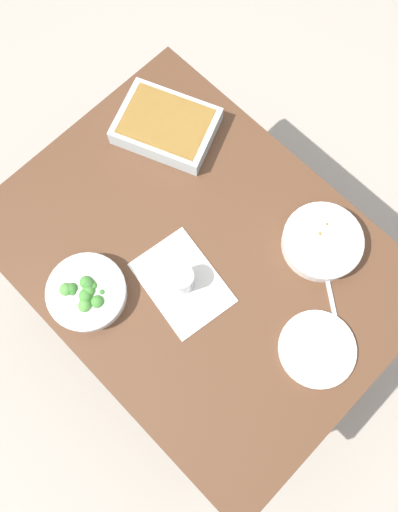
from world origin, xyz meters
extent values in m
plane|color=#B2A899|center=(0.00, 0.00, 0.00)|extent=(6.00, 6.00, 0.00)
cube|color=brown|center=(0.00, 0.00, 0.72)|extent=(1.20, 0.90, 0.04)
cylinder|color=brown|center=(-0.54, -0.39, 0.35)|extent=(0.06, 0.06, 0.70)
cylinder|color=brown|center=(0.54, -0.39, 0.35)|extent=(0.06, 0.06, 0.70)
cylinder|color=brown|center=(-0.54, 0.39, 0.35)|extent=(0.06, 0.06, 0.70)
cylinder|color=brown|center=(0.54, 0.39, 0.35)|extent=(0.06, 0.06, 0.70)
cube|color=silver|center=(-0.02, 0.09, 0.74)|extent=(0.31, 0.24, 0.00)
cylinder|color=white|center=(-0.23, -0.28, 0.77)|extent=(0.23, 0.23, 0.05)
torus|color=white|center=(-0.23, -0.28, 0.79)|extent=(0.24, 0.24, 0.01)
cylinder|color=olive|center=(-0.23, -0.28, 0.77)|extent=(0.19, 0.19, 0.03)
sphere|color=olive|center=(-0.26, -0.27, 0.79)|extent=(0.02, 0.02, 0.02)
sphere|color=silver|center=(-0.23, -0.27, 0.79)|extent=(0.02, 0.02, 0.02)
sphere|color=#C66633|center=(-0.21, -0.32, 0.79)|extent=(0.02, 0.02, 0.02)
sphere|color=olive|center=(-0.21, -0.28, 0.79)|extent=(0.02, 0.02, 0.02)
cylinder|color=white|center=(0.14, 0.31, 0.77)|extent=(0.22, 0.22, 0.05)
torus|color=white|center=(0.14, 0.31, 0.79)|extent=(0.23, 0.23, 0.01)
cylinder|color=#8CB272|center=(0.14, 0.31, 0.77)|extent=(0.18, 0.18, 0.02)
sphere|color=#569E42|center=(0.11, 0.34, 0.79)|extent=(0.04, 0.04, 0.04)
sphere|color=#3D7A33|center=(0.11, 0.28, 0.78)|extent=(0.02, 0.02, 0.02)
sphere|color=#478C38|center=(0.10, 0.31, 0.79)|extent=(0.04, 0.04, 0.04)
sphere|color=#569E42|center=(0.15, 0.30, 0.79)|extent=(0.03, 0.03, 0.03)
sphere|color=#478C38|center=(0.13, 0.30, 0.79)|extent=(0.04, 0.04, 0.04)
sphere|color=#3D7A33|center=(0.18, 0.33, 0.79)|extent=(0.03, 0.03, 0.03)
sphere|color=#478C38|center=(0.16, 0.29, 0.79)|extent=(0.04, 0.04, 0.04)
sphere|color=#569E42|center=(0.13, 0.32, 0.79)|extent=(0.04, 0.04, 0.04)
sphere|color=#478C38|center=(0.13, 0.32, 0.79)|extent=(0.04, 0.04, 0.04)
sphere|color=#3D7A33|center=(0.15, 0.29, 0.79)|extent=(0.04, 0.04, 0.04)
sphere|color=#3D7A33|center=(0.17, 0.34, 0.78)|extent=(0.02, 0.02, 0.02)
sphere|color=#569E42|center=(0.18, 0.34, 0.79)|extent=(0.04, 0.04, 0.04)
sphere|color=#478C38|center=(0.14, 0.28, 0.79)|extent=(0.03, 0.03, 0.03)
cube|color=silver|center=(0.37, -0.22, 0.77)|extent=(0.36, 0.32, 0.06)
cube|color=gold|center=(0.37, -0.22, 0.78)|extent=(0.32, 0.28, 0.04)
cylinder|color=#B2BCC6|center=(-0.02, 0.09, 0.78)|extent=(0.07, 0.07, 0.08)
cylinder|color=black|center=(-0.02, 0.09, 0.77)|extent=(0.06, 0.06, 0.05)
cylinder|color=white|center=(-0.43, -0.04, 0.75)|extent=(0.22, 0.22, 0.01)
cube|color=silver|center=(-0.37, -0.17, 0.74)|extent=(0.12, 0.09, 0.01)
ellipsoid|color=silver|center=(-0.30, -0.23, 0.75)|extent=(0.05, 0.04, 0.01)
camera|label=1|loc=(-0.29, 0.29, 2.14)|focal=34.47mm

